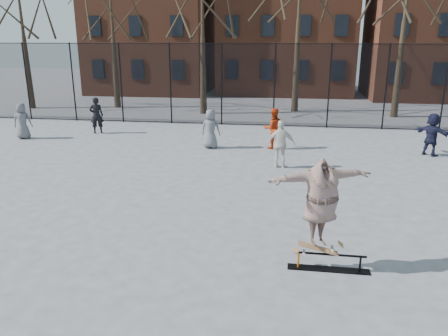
# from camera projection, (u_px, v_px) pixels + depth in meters

# --- Properties ---
(ground) EXTENTS (100.00, 100.00, 0.00)m
(ground) POSITION_uv_depth(u_px,v_px,m) (194.00, 239.00, 9.58)
(ground) COLOR #5F5E63
(skate_rail) EXTENTS (1.55, 0.24, 0.34)m
(skate_rail) POSITION_uv_depth(u_px,v_px,m) (329.00, 263.00, 8.31)
(skate_rail) COLOR black
(skate_rail) RESTS_ON ground
(skateboard) EXTENTS (0.83, 0.20, 0.10)m
(skateboard) POSITION_uv_depth(u_px,v_px,m) (318.00, 250.00, 8.26)
(skateboard) COLOR #906039
(skateboard) RESTS_ON skate_rail
(skater) EXTENTS (2.11, 1.35, 1.68)m
(skater) POSITION_uv_depth(u_px,v_px,m) (321.00, 207.00, 8.01)
(skater) COLOR #4D3C98
(skater) RESTS_ON skateboard
(bystander_grey) EXTENTS (0.87, 0.69, 1.55)m
(bystander_grey) POSITION_uv_depth(u_px,v_px,m) (22.00, 121.00, 18.87)
(bystander_grey) COLOR #5A5A5E
(bystander_grey) RESTS_ON ground
(bystander_black) EXTENTS (0.70, 0.57, 1.66)m
(bystander_black) POSITION_uv_depth(u_px,v_px,m) (96.00, 115.00, 19.94)
(bystander_black) COLOR black
(bystander_black) RESTS_ON ground
(bystander_red) EXTENTS (0.92, 0.80, 1.60)m
(bystander_red) POSITION_uv_depth(u_px,v_px,m) (273.00, 129.00, 17.20)
(bystander_red) COLOR #BB3110
(bystander_red) RESTS_ON ground
(bystander_white) EXTENTS (0.96, 0.41, 1.62)m
(bystander_white) POSITION_uv_depth(u_px,v_px,m) (281.00, 144.00, 14.64)
(bystander_white) COLOR silver
(bystander_white) RESTS_ON ground
(bystander_navy) EXTENTS (1.40, 1.36, 1.59)m
(bystander_navy) POSITION_uv_depth(u_px,v_px,m) (432.00, 134.00, 16.17)
(bystander_navy) COLOR black
(bystander_navy) RESTS_ON ground
(bystander_extra) EXTENTS (0.80, 0.56, 1.56)m
(bystander_extra) POSITION_uv_depth(u_px,v_px,m) (211.00, 129.00, 17.25)
(bystander_extra) COLOR slate
(bystander_extra) RESTS_ON ground
(fence) EXTENTS (34.03, 0.07, 4.00)m
(fence) POSITION_uv_depth(u_px,v_px,m) (250.00, 84.00, 21.30)
(fence) COLOR black
(fence) RESTS_ON ground
(rowhouses) EXTENTS (29.00, 7.00, 13.00)m
(rowhouses) POSITION_uv_depth(u_px,v_px,m) (276.00, 12.00, 32.35)
(rowhouses) COLOR brown
(rowhouses) RESTS_ON ground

